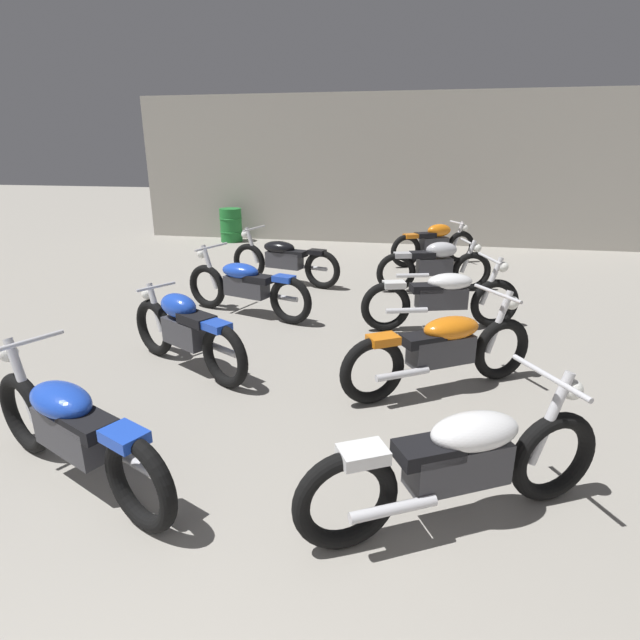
{
  "coord_description": "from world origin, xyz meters",
  "views": [
    {
      "loc": [
        1.02,
        0.24,
        2.33
      ],
      "look_at": [
        0.0,
        5.33,
        0.55
      ],
      "focal_mm": 28.31,
      "sensor_mm": 36.0,
      "label": 1
    }
  ],
  "objects_px": {
    "oil_drum": "(231,225)",
    "motorcycle_right_row_2": "(442,348)",
    "motorcycle_left_row_3": "(246,285)",
    "motorcycle_left_row_1": "(72,429)",
    "motorcycle_right_row_1": "(460,461)",
    "motorcycle_right_row_4": "(435,265)",
    "motorcycle_left_row_2": "(185,330)",
    "motorcycle_left_row_4": "(284,259)",
    "motorcycle_right_row_3": "(442,297)",
    "motorcycle_right_row_5": "(434,243)"
  },
  "relations": [
    {
      "from": "oil_drum",
      "to": "motorcycle_right_row_2",
      "type": "bearing_deg",
      "value": -56.34
    },
    {
      "from": "motorcycle_left_row_3",
      "to": "oil_drum",
      "type": "distance_m",
      "value": 6.3
    },
    {
      "from": "motorcycle_left_row_1",
      "to": "motorcycle_right_row_1",
      "type": "bearing_deg",
      "value": 2.95
    },
    {
      "from": "motorcycle_right_row_4",
      "to": "oil_drum",
      "type": "bearing_deg",
      "value": 142.49
    },
    {
      "from": "motorcycle_left_row_2",
      "to": "motorcycle_left_row_3",
      "type": "bearing_deg",
      "value": 89.73
    },
    {
      "from": "motorcycle_right_row_1",
      "to": "motorcycle_right_row_2",
      "type": "distance_m",
      "value": 1.92
    },
    {
      "from": "motorcycle_left_row_3",
      "to": "motorcycle_right_row_4",
      "type": "xyz_separation_m",
      "value": [
        2.69,
        1.87,
        0.01
      ]
    },
    {
      "from": "motorcycle_left_row_2",
      "to": "oil_drum",
      "type": "relative_size",
      "value": 2.07
    },
    {
      "from": "motorcycle_left_row_1",
      "to": "motorcycle_right_row_2",
      "type": "distance_m",
      "value": 3.32
    },
    {
      "from": "motorcycle_left_row_4",
      "to": "motorcycle_right_row_3",
      "type": "xyz_separation_m",
      "value": [
        2.71,
        -1.9,
        0.0
      ]
    },
    {
      "from": "motorcycle_right_row_2",
      "to": "motorcycle_right_row_3",
      "type": "bearing_deg",
      "value": 88.35
    },
    {
      "from": "motorcycle_right_row_1",
      "to": "motorcycle_right_row_3",
      "type": "distance_m",
      "value": 3.8
    },
    {
      "from": "motorcycle_right_row_2",
      "to": "motorcycle_right_row_5",
      "type": "relative_size",
      "value": 1.08
    },
    {
      "from": "motorcycle_left_row_3",
      "to": "oil_drum",
      "type": "relative_size",
      "value": 2.47
    },
    {
      "from": "motorcycle_left_row_3",
      "to": "motorcycle_right_row_1",
      "type": "height_order",
      "value": "same"
    },
    {
      "from": "motorcycle_right_row_1",
      "to": "motorcycle_right_row_2",
      "type": "height_order",
      "value": "same"
    },
    {
      "from": "motorcycle_left_row_2",
      "to": "motorcycle_left_row_4",
      "type": "bearing_deg",
      "value": 89.01
    },
    {
      "from": "motorcycle_left_row_2",
      "to": "motorcycle_left_row_3",
      "type": "relative_size",
      "value": 0.84
    },
    {
      "from": "motorcycle_left_row_3",
      "to": "motorcycle_right_row_5",
      "type": "distance_m",
      "value": 4.82
    },
    {
      "from": "motorcycle_left_row_4",
      "to": "motorcycle_right_row_3",
      "type": "bearing_deg",
      "value": -35.13
    },
    {
      "from": "motorcycle_left_row_1",
      "to": "motorcycle_right_row_5",
      "type": "bearing_deg",
      "value": 71.86
    },
    {
      "from": "motorcycle_left_row_3",
      "to": "motorcycle_right_row_4",
      "type": "height_order",
      "value": "motorcycle_left_row_3"
    },
    {
      "from": "motorcycle_right_row_2",
      "to": "motorcycle_right_row_3",
      "type": "distance_m",
      "value": 1.88
    },
    {
      "from": "motorcycle_left_row_1",
      "to": "oil_drum",
      "type": "distance_m",
      "value": 10.11
    },
    {
      "from": "motorcycle_left_row_1",
      "to": "motorcycle_left_row_3",
      "type": "xyz_separation_m",
      "value": [
        -0.11,
        3.98,
        0.0
      ]
    },
    {
      "from": "motorcycle_left_row_4",
      "to": "motorcycle_right_row_1",
      "type": "bearing_deg",
      "value": -64.62
    },
    {
      "from": "motorcycle_left_row_4",
      "to": "motorcycle_right_row_4",
      "type": "relative_size",
      "value": 1.1
    },
    {
      "from": "motorcycle_left_row_4",
      "to": "motorcycle_right_row_1",
      "type": "relative_size",
      "value": 1.09
    },
    {
      "from": "motorcycle_left_row_4",
      "to": "motorcycle_left_row_1",
      "type": "bearing_deg",
      "value": -89.51
    },
    {
      "from": "motorcycle_left_row_1",
      "to": "motorcycle_right_row_3",
      "type": "height_order",
      "value": "same"
    },
    {
      "from": "motorcycle_left_row_4",
      "to": "motorcycle_right_row_3",
      "type": "distance_m",
      "value": 3.31
    },
    {
      "from": "motorcycle_left_row_3",
      "to": "motorcycle_right_row_4",
      "type": "bearing_deg",
      "value": 34.77
    },
    {
      "from": "motorcycle_left_row_1",
      "to": "oil_drum",
      "type": "bearing_deg",
      "value": 104.57
    },
    {
      "from": "motorcycle_left_row_2",
      "to": "motorcycle_right_row_4",
      "type": "bearing_deg",
      "value": 54.63
    },
    {
      "from": "motorcycle_right_row_1",
      "to": "motorcycle_right_row_4",
      "type": "bearing_deg",
      "value": 90.68
    },
    {
      "from": "motorcycle_left_row_3",
      "to": "motorcycle_left_row_2",
      "type": "bearing_deg",
      "value": -90.27
    },
    {
      "from": "motorcycle_right_row_5",
      "to": "motorcycle_left_row_2",
      "type": "bearing_deg",
      "value": -114.7
    },
    {
      "from": "motorcycle_left_row_3",
      "to": "motorcycle_right_row_2",
      "type": "height_order",
      "value": "same"
    },
    {
      "from": "motorcycle_right_row_3",
      "to": "oil_drum",
      "type": "height_order",
      "value": "motorcycle_right_row_3"
    },
    {
      "from": "motorcycle_left_row_2",
      "to": "motorcycle_right_row_5",
      "type": "height_order",
      "value": "same"
    },
    {
      "from": "motorcycle_left_row_3",
      "to": "motorcycle_left_row_4",
      "type": "xyz_separation_m",
      "value": [
        0.06,
        1.86,
        0.0
      ]
    },
    {
      "from": "motorcycle_left_row_1",
      "to": "motorcycle_left_row_2",
      "type": "xyz_separation_m",
      "value": [
        -0.12,
        2.04,
        0.01
      ]
    },
    {
      "from": "motorcycle_left_row_2",
      "to": "motorcycle_right_row_1",
      "type": "height_order",
      "value": "motorcycle_right_row_1"
    },
    {
      "from": "motorcycle_right_row_5",
      "to": "oil_drum",
      "type": "height_order",
      "value": "motorcycle_right_row_5"
    },
    {
      "from": "motorcycle_right_row_1",
      "to": "motorcycle_right_row_3",
      "type": "height_order",
      "value": "same"
    },
    {
      "from": "motorcycle_left_row_1",
      "to": "motorcycle_left_row_2",
      "type": "distance_m",
      "value": 2.04
    },
    {
      "from": "motorcycle_left_row_1",
      "to": "motorcycle_right_row_2",
      "type": "bearing_deg",
      "value": 38.36
    },
    {
      "from": "motorcycle_left_row_4",
      "to": "motorcycle_right_row_1",
      "type": "distance_m",
      "value": 6.31
    },
    {
      "from": "motorcycle_right_row_4",
      "to": "oil_drum",
      "type": "height_order",
      "value": "motorcycle_right_row_4"
    },
    {
      "from": "motorcycle_left_row_3",
      "to": "motorcycle_right_row_1",
      "type": "distance_m",
      "value": 4.73
    }
  ]
}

